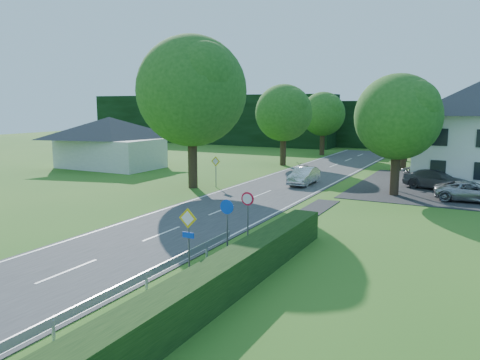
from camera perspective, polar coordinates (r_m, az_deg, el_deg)
The scene contains 26 objects.
road at distance 30.40m, azimuth -0.39°, elevation -2.98°, with size 7.00×80.00×0.04m, color #333335.
footpath at distance 13.76m, azimuth -18.55°, elevation -18.98°, with size 1.50×44.00×0.04m, color black.
parking_pad at distance 39.82m, azimuth 24.39°, elevation -0.90°, with size 14.00×16.00×0.04m, color black.
line_edge_left at distance 32.01m, azimuth -5.55°, elevation -2.35°, with size 0.12×80.00×0.01m, color white.
line_edge_right at distance 29.05m, azimuth 5.29°, elevation -3.54°, with size 0.12×80.00×0.01m, color white.
line_centre at distance 30.39m, azimuth -0.39°, elevation -2.93°, with size 0.12×80.00×0.01m, color white, non-canonical shape.
tree_main at distance 36.23m, azimuth -5.89°, elevation 8.18°, with size 9.40×9.40×11.64m, color #205118, non-canonical shape.
tree_left_far at distance 50.02m, azimuth 5.32°, elevation 6.68°, with size 7.00×7.00×8.58m, color #205118, non-canonical shape.
tree_right_far at distance 48.79m, azimuth 19.48°, elevation 6.44°, with size 7.40×7.40×9.09m, color #205118, non-canonical shape.
tree_left_back at distance 61.15m, azimuth 10.05°, elevation 6.78°, with size 6.60×6.60×8.07m, color #205118, non-canonical shape.
tree_right_back at distance 56.87m, azimuth 19.61°, elevation 5.97°, with size 6.20×6.20×7.56m, color #205118, non-canonical shape.
tree_right_mid at distance 34.75m, azimuth 18.58°, elevation 5.19°, with size 7.00×7.00×8.58m, color #205118, non-canonical shape.
treeline_left at distance 80.14m, azimuth -4.06°, elevation 7.40°, with size 44.00×6.00×8.00m, color black.
treeline_right at distance 72.56m, azimuth 22.97°, elevation 6.13°, with size 30.00×5.00×7.00m, color black.
bungalow_left at distance 49.79m, azimuth -15.57°, elevation 4.56°, with size 11.00×6.50×5.20m.
streetlight at distance 36.78m, azimuth 18.42°, elevation 5.66°, with size 2.03×0.18×8.00m.
sign_priority_right at distance 17.79m, azimuth -6.34°, elevation -5.91°, with size 0.78×0.09×2.59m.
sign_roundabout at distance 20.30m, azimuth -1.60°, elevation -4.33°, with size 0.64×0.08×2.37m.
sign_speed_limit at distance 22.00m, azimuth 0.93°, elevation -3.01°, with size 0.64×0.11×2.37m.
sign_priority_left at distance 36.57m, azimuth -2.98°, elevation 1.77°, with size 0.78×0.09×2.44m.
moving_car at distance 38.07m, azimuth 7.80°, elevation 0.50°, with size 1.47×4.23×1.39m, color silver.
motorcycle at distance 44.52m, azimuth 7.66°, elevation 1.51°, with size 0.68×1.94×1.02m, color black.
parked_car_silver_a at distance 40.90m, azimuth 22.53°, elevation 0.47°, with size 1.45×4.17×1.37m, color #ACABB0.
parked_car_grey at distance 38.78m, azimuth 22.89°, elevation 0.07°, with size 2.06×5.06×1.47m, color #4E4F54.
parked_car_silver_b at distance 34.73m, azimuth 26.45°, elevation -1.28°, with size 2.18×4.72×1.31m, color #9B9BA2.
parasol at distance 40.27m, azimuth 22.22°, elevation 0.60°, with size 1.86×1.90×1.71m, color #A5230D.
Camera 1 is at (13.92, -6.26, 6.40)m, focal length 35.00 mm.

